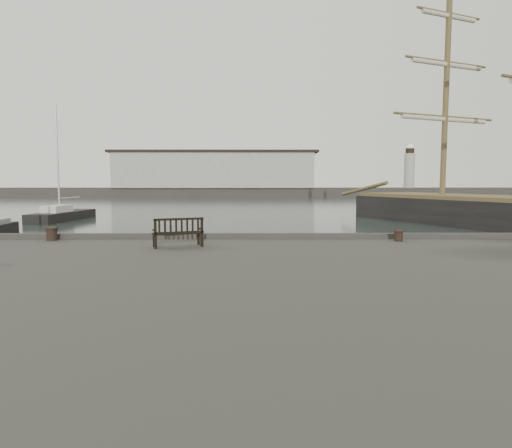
{
  "coord_description": "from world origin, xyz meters",
  "views": [
    {
      "loc": [
        1.12,
        -15.82,
        3.54
      ],
      "look_at": [
        1.23,
        -0.5,
        2.1
      ],
      "focal_mm": 32.0,
      "sensor_mm": 36.0,
      "label": 1
    }
  ],
  "objects": [
    {
      "name": "yacht_d",
      "position": [
        -16.14,
        25.42,
        0.23
      ],
      "size": [
        3.22,
        8.68,
        10.82
      ],
      "rotation": [
        0.0,
        0.0,
        -0.12
      ],
      "color": "black",
      "rests_on": "ground"
    },
    {
      "name": "bollard_left",
      "position": [
        -5.63,
        -0.6,
        1.78
      ],
      "size": [
        0.53,
        0.53,
        0.45
      ],
      "primitive_type": "cylinder",
      "rotation": [
        0.0,
        0.0,
        -0.29
      ],
      "color": "black",
      "rests_on": "quay"
    },
    {
      "name": "bench",
      "position": [
        -1.15,
        -2.13,
        1.83
      ],
      "size": [
        1.58,
        0.99,
        0.86
      ],
      "rotation": [
        0.0,
        0.0,
        0.35
      ],
      "color": "black",
      "rests_on": "quay"
    },
    {
      "name": "bollard_right",
      "position": [
        5.96,
        -0.85,
        1.75
      ],
      "size": [
        0.47,
        0.47,
        0.37
      ],
      "primitive_type": "cylinder",
      "rotation": [
        0.0,
        0.0,
        0.42
      ],
      "color": "black",
      "rests_on": "quay"
    },
    {
      "name": "ground",
      "position": [
        0.0,
        0.0,
        0.0
      ],
      "size": [
        400.0,
        400.0,
        0.0
      ],
      "primitive_type": "plane",
      "color": "black",
      "rests_on": "ground"
    },
    {
      "name": "breakwater",
      "position": [
        -4.56,
        92.0,
        4.3
      ],
      "size": [
        140.0,
        9.5,
        12.2
      ],
      "color": "#383530",
      "rests_on": "ground"
    }
  ]
}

